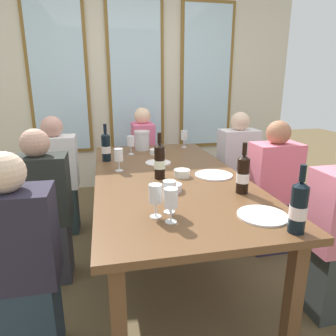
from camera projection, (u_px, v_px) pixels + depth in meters
ground_plane at (168, 262)px, 2.46m from camera, size 12.00×12.00×0.00m
back_wall_with_windows at (136, 77)px, 3.95m from camera, size 4.25×0.10×2.90m
dining_table at (168, 183)px, 2.27m from camera, size 1.05×2.15×0.74m
white_plate_0 at (158, 163)px, 2.56m from camera, size 0.21×0.21×0.01m
white_plate_1 at (262, 215)px, 1.56m from camera, size 0.26×0.26×0.01m
white_plate_2 at (214, 175)px, 2.23m from camera, size 0.27×0.27×0.01m
metal_pitcher at (142, 140)px, 3.03m from camera, size 0.16×0.16×0.19m
wine_bottle_0 at (160, 161)px, 2.14m from camera, size 0.08×0.08×0.33m
wine_bottle_1 at (299, 207)px, 1.37m from camera, size 0.08×0.08×0.32m
wine_bottle_2 at (243, 174)px, 1.86m from camera, size 0.08×0.08×0.32m
wine_bottle_3 at (106, 147)px, 2.61m from camera, size 0.08×0.08×0.32m
tasting_bowl_0 at (172, 188)px, 1.91m from camera, size 0.12×0.12×0.05m
tasting_bowl_1 at (158, 152)px, 2.87m from camera, size 0.15×0.15×0.05m
tasting_bowl_2 at (182, 173)px, 2.20m from camera, size 0.12×0.12×0.05m
wine_glass_0 at (184, 136)px, 3.14m from camera, size 0.07×0.07×0.17m
wine_glass_1 at (156, 195)px, 1.52m from camera, size 0.07×0.07×0.17m
wine_glass_2 at (171, 200)px, 1.47m from camera, size 0.07×0.07×0.17m
wine_glass_3 at (119, 156)px, 2.32m from camera, size 0.07×0.07×0.17m
wine_glass_4 at (169, 191)px, 1.58m from camera, size 0.07×0.07×0.17m
wine_glass_5 at (131, 142)px, 2.84m from camera, size 0.07×0.07×0.17m
seated_person_0 at (43, 212)px, 2.13m from camera, size 0.38×0.24×1.11m
seated_person_1 at (273, 191)px, 2.52m from camera, size 0.38×0.24×1.11m
seated_person_2 at (57, 179)px, 2.83m from camera, size 0.38×0.24×1.11m
seated_person_3 at (237, 168)px, 3.18m from camera, size 0.38×0.24×1.11m
seated_person_4 at (19, 268)px, 1.49m from camera, size 0.38×0.24×1.11m
seated_person_6 at (143, 157)px, 3.65m from camera, size 0.24×0.38×1.11m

